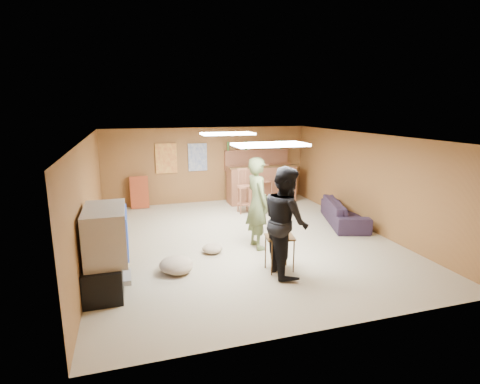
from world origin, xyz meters
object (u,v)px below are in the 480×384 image
object	(u,v)px
tv_body	(106,233)
person_black	(286,221)
person_olive	(258,203)
sofa	(344,212)
tray_table	(279,253)
bar_counter	(261,184)

from	to	relation	value
tv_body	person_black	world-z (taller)	person_black
person_olive	sofa	xyz separation A→B (m)	(2.55, 0.87, -0.63)
tv_body	sofa	size ratio (longest dim) A/B	0.57
tv_body	person_black	bearing A→B (deg)	-5.62
person_black	sofa	size ratio (longest dim) A/B	0.95
person_black	tray_table	size ratio (longest dim) A/B	2.97
bar_counter	person_olive	bearing A→B (deg)	-111.37
person_olive	sofa	bearing A→B (deg)	-77.10
tv_body	person_olive	world-z (taller)	person_olive
person_black	sofa	world-z (taller)	person_black
person_olive	tray_table	xyz separation A→B (m)	(-0.00, -1.16, -0.61)
tray_table	tv_body	bearing A→B (deg)	176.56
bar_counter	person_black	bearing A→B (deg)	-105.46
bar_counter	person_olive	distance (m)	3.73
bar_counter	tray_table	bearing A→B (deg)	-106.36
tv_body	sofa	bearing A→B (deg)	19.21
person_black	tray_table	distance (m)	0.62
tv_body	tray_table	bearing A→B (deg)	-3.44
tv_body	sofa	distance (m)	5.70
person_black	sofa	xyz separation A→B (m)	(2.51, 2.14, -0.64)
bar_counter	person_olive	size ratio (longest dim) A/B	1.09
person_black	tray_table	world-z (taller)	person_black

